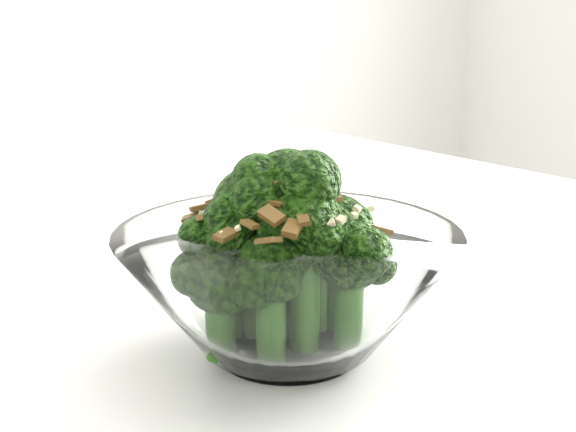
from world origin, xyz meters
name	(u,v)px	position (x,y,z in m)	size (l,w,h in m)	color
table	(72,391)	(0.07, -0.12, 0.68)	(1.38, 1.12, 0.75)	white
broccoli_dish	(287,276)	(0.18, -0.26, 0.80)	(0.21, 0.21, 0.13)	white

